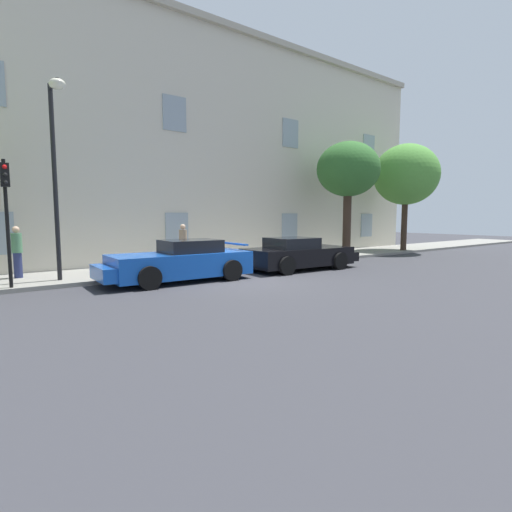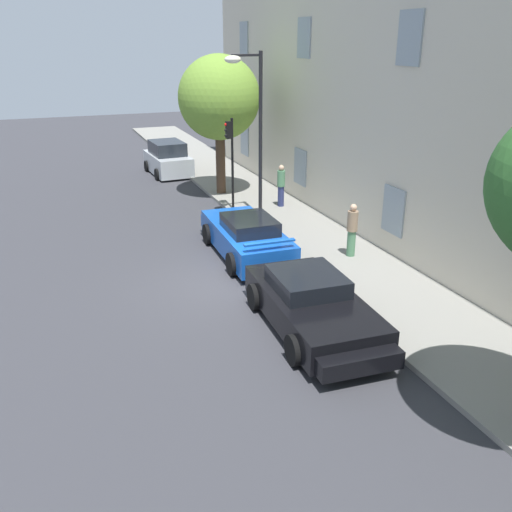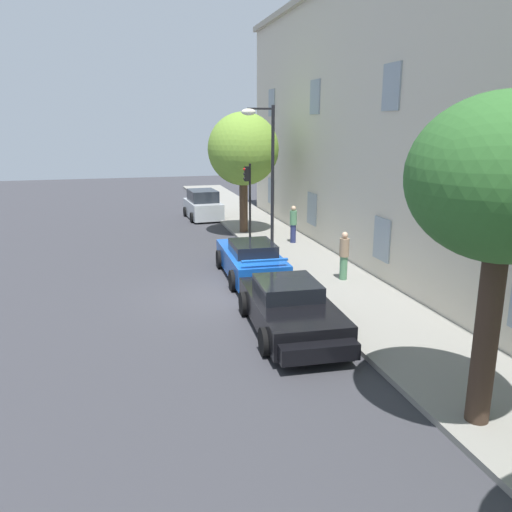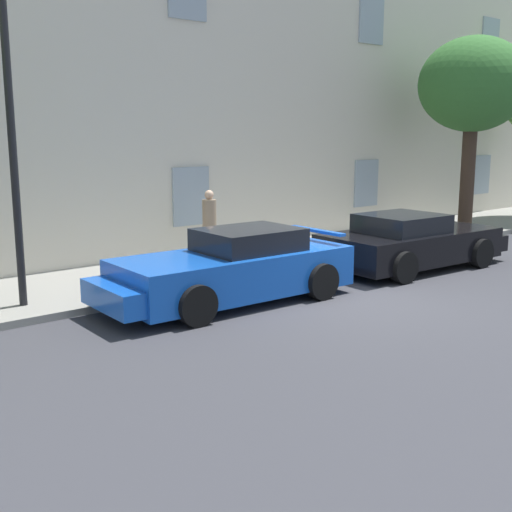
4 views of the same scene
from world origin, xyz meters
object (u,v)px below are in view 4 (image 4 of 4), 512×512
(sportscar_yellow_flank, at_px, (415,242))
(street_lamp, at_px, (15,63))
(pedestrian_strolling, at_px, (210,225))
(sportscar_red_lead, at_px, (227,271))
(tree_far_end, at_px, (473,86))

(sportscar_yellow_flank, relative_size, street_lamp, 0.82)
(sportscar_yellow_flank, xyz_separation_m, pedestrian_strolling, (-3.78, 3.21, 0.42))
(sportscar_red_lead, relative_size, tree_far_end, 0.86)
(street_lamp, bearing_deg, sportscar_red_lead, -23.87)
(street_lamp, height_order, pedestrian_strolling, street_lamp)
(street_lamp, xyz_separation_m, pedestrian_strolling, (4.98, 1.56, -3.30))
(sportscar_red_lead, height_order, pedestrian_strolling, pedestrian_strolling)
(sportscar_yellow_flank, bearing_deg, pedestrian_strolling, 139.63)
(tree_far_end, bearing_deg, sportscar_yellow_flank, -159.67)
(sportscar_yellow_flank, bearing_deg, street_lamp, 169.33)
(tree_far_end, xyz_separation_m, street_lamp, (-13.90, -0.26, -0.26))
(sportscar_yellow_flank, distance_m, tree_far_end, 6.78)
(sportscar_red_lead, xyz_separation_m, sportscar_yellow_flank, (5.53, -0.22, -0.02))
(sportscar_red_lead, bearing_deg, sportscar_yellow_flank, -2.27)
(sportscar_red_lead, distance_m, tree_far_end, 11.50)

